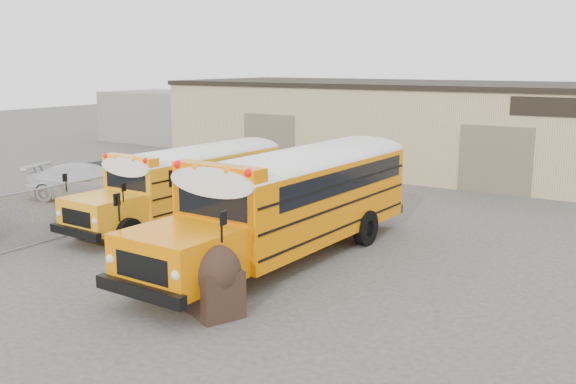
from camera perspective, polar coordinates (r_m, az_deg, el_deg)
The scene contains 9 objects.
ground at distance 18.42m, azimuth -7.36°, elevation -6.69°, with size 120.00×120.00×0.00m, color #3F3E3A.
warehouse at distance 35.39m, azimuth 13.82°, elevation 5.71°, with size 30.20×10.20×4.67m.
chainlink_fence at distance 24.31m, azimuth -13.77°, elevation -0.29°, with size 0.07×18.07×1.81m.
distant_building_left at distance 48.75m, azimuth -10.77°, elevation 6.64°, with size 8.00×6.00×3.60m, color gray.
school_bus_left at distance 28.09m, azimuth -0.85°, elevation 2.98°, with size 3.00×9.40×2.72m.
school_bus_right at distance 24.64m, azimuth 9.12°, elevation 2.36°, with size 3.19×11.17×3.24m.
tarp_bundle at distance 14.82m, azimuth -6.52°, elevation -7.74°, with size 1.42×1.36×1.67m.
car_white at distance 28.40m, azimuth -17.44°, elevation 0.85°, with size 2.08×5.13×1.49m, color silver.
car_dark at distance 30.00m, azimuth -16.29°, elevation 1.32°, with size 1.42×4.07×1.34m, color black.
Camera 1 is at (11.32, -13.37, 5.70)m, focal length 40.00 mm.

